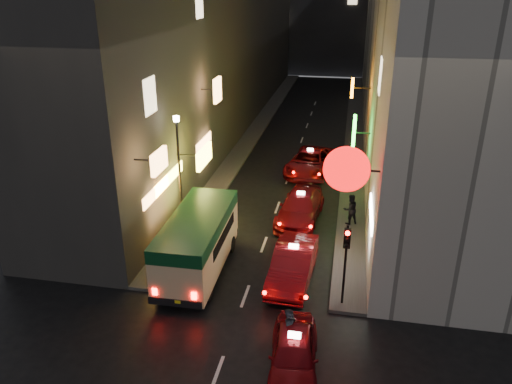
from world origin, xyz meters
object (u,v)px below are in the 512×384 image
Objects in this scene: pedestrian_crossing at (290,329)px; lamp_post at (179,169)px; taxi_near at (294,351)px; minibus at (198,238)px; traffic_light at (346,249)px.

lamp_post is (-6.46, 7.53, 2.71)m from pedestrian_crossing.
pedestrian_crossing is at bearing 105.29° from taxi_near.
minibus is 1.85× the size of traffic_light.
lamp_post is at bearing 64.58° from pedestrian_crossing.
minibus is 6.68m from traffic_light.
traffic_light is at bearing -13.13° from minibus.
traffic_light reaches higher than minibus.
traffic_light is at bearing 68.77° from taxi_near.
lamp_post reaches higher than taxi_near.
taxi_near is at bearing -140.77° from pedestrian_crossing.
minibus is 7.36m from taxi_near.
minibus is 1.25× the size of taxi_near.
minibus is 1.04× the size of lamp_post.
traffic_light is (1.74, 3.00, 1.67)m from pedestrian_crossing.
lamp_post is (-1.76, 3.03, 1.97)m from minibus.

